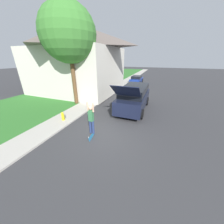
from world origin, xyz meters
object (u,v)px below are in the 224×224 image
object	(u,v)px
suv_parked	(134,97)
skateboarder	(91,118)
lawn_tree_near	(68,34)
car_down_street	(136,79)
fire_hydrant	(63,116)
skateboard	(91,136)

from	to	relation	value
suv_parked	skateboarder	xyz separation A→B (m)	(-1.26, -5.09, 0.14)
lawn_tree_near	car_down_street	size ratio (longest dim) A/B	1.90
lawn_tree_near	suv_parked	world-z (taller)	lawn_tree_near
skateboarder	fire_hydrant	bearing A→B (deg)	161.62
fire_hydrant	car_down_street	bearing A→B (deg)	83.34
suv_parked	fire_hydrant	world-z (taller)	suv_parked
lawn_tree_near	fire_hydrant	xyz separation A→B (m)	(1.39, -3.48, -5.60)
suv_parked	car_down_street	bearing A→B (deg)	100.01
suv_parked	skateboarder	bearing A→B (deg)	-103.94
suv_parked	car_down_street	distance (m)	12.93
skateboard	fire_hydrant	size ratio (longest dim) A/B	1.25
car_down_street	skateboard	xyz separation A→B (m)	(0.95, -17.87, -0.55)
suv_parked	fire_hydrant	xyz separation A→B (m)	(-4.21, -4.10, -0.72)
suv_parked	lawn_tree_near	bearing A→B (deg)	-173.69
suv_parked	skateboard	bearing A→B (deg)	-104.17
car_down_street	fire_hydrant	size ratio (longest dim) A/B	6.89
car_down_street	fire_hydrant	bearing A→B (deg)	-96.66
fire_hydrant	suv_parked	bearing A→B (deg)	44.25
lawn_tree_near	fire_hydrant	size ratio (longest dim) A/B	13.10
skateboarder	skateboard	distance (m)	1.18
skateboarder	car_down_street	bearing A→B (deg)	93.17
skateboarder	lawn_tree_near	bearing A→B (deg)	134.18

